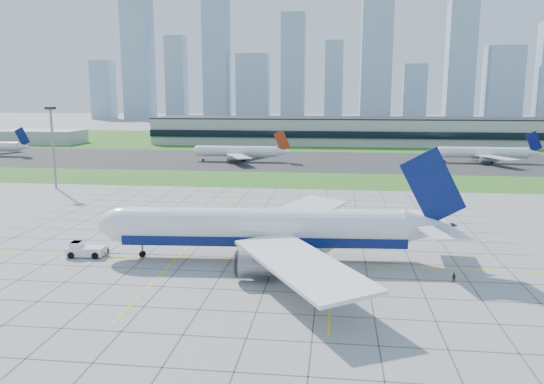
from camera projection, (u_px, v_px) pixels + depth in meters
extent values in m
plane|color=#9F9E99|center=(233.00, 258.00, 97.06)|extent=(1400.00, 1400.00, 0.00)
cube|color=#30621C|center=(282.00, 180.00, 184.90)|extent=(700.00, 35.00, 0.04)
cube|color=#383838|center=(295.00, 160.00, 238.58)|extent=(700.00, 75.00, 0.04)
cube|color=#30621C|center=(308.00, 140.00, 345.95)|extent=(700.00, 145.00, 0.04)
cube|color=#474744|center=(20.00, 235.00, 112.52)|extent=(0.18, 130.00, 0.02)
cube|color=#474744|center=(55.00, 236.00, 111.57)|extent=(0.18, 130.00, 0.02)
cube|color=#474744|center=(91.00, 237.00, 110.62)|extent=(0.18, 130.00, 0.02)
cube|color=#474744|center=(128.00, 239.00, 109.67)|extent=(0.18, 130.00, 0.02)
cube|color=#474744|center=(165.00, 240.00, 108.72)|extent=(0.18, 130.00, 0.02)
cube|color=#474744|center=(203.00, 241.00, 107.77)|extent=(0.18, 130.00, 0.02)
cube|color=#474744|center=(242.00, 242.00, 106.82)|extent=(0.18, 130.00, 0.02)
cube|color=#474744|center=(282.00, 244.00, 105.87)|extent=(0.18, 130.00, 0.02)
cube|color=#474744|center=(322.00, 245.00, 104.92)|extent=(0.18, 130.00, 0.02)
cube|color=#474744|center=(363.00, 247.00, 103.97)|extent=(0.18, 130.00, 0.02)
cube|color=#474744|center=(404.00, 248.00, 103.01)|extent=(0.18, 130.00, 0.02)
cube|color=#474744|center=(447.00, 249.00, 102.06)|extent=(0.18, 130.00, 0.02)
cube|color=#474744|center=(490.00, 251.00, 101.11)|extent=(0.18, 130.00, 0.02)
cube|color=#474744|center=(162.00, 367.00, 58.02)|extent=(110.00, 0.18, 0.02)
cube|color=#474744|center=(183.00, 335.00, 65.82)|extent=(110.00, 0.18, 0.02)
cube|color=#474744|center=(199.00, 309.00, 73.63)|extent=(110.00, 0.18, 0.02)
cube|color=#474744|center=(212.00, 289.00, 81.44)|extent=(110.00, 0.18, 0.02)
cube|color=#474744|center=(223.00, 272.00, 89.25)|extent=(110.00, 0.18, 0.02)
cube|color=#474744|center=(233.00, 257.00, 97.06)|extent=(110.00, 0.18, 0.02)
cube|color=#474744|center=(240.00, 245.00, 104.87)|extent=(110.00, 0.18, 0.02)
cube|color=#474744|center=(247.00, 235.00, 112.67)|extent=(110.00, 0.18, 0.02)
cube|color=#474744|center=(253.00, 226.00, 120.48)|extent=(110.00, 0.18, 0.02)
cube|color=#474744|center=(258.00, 218.00, 128.29)|extent=(110.00, 0.18, 0.02)
cube|color=#474744|center=(263.00, 211.00, 136.10)|extent=(110.00, 0.18, 0.02)
cube|color=#474744|center=(267.00, 204.00, 143.91)|extent=(110.00, 0.18, 0.02)
cube|color=#474744|center=(270.00, 199.00, 151.72)|extent=(110.00, 0.18, 0.02)
cube|color=#474744|center=(274.00, 193.00, 159.52)|extent=(110.00, 0.18, 0.02)
cube|color=yellow|center=(230.00, 261.00, 95.10)|extent=(120.00, 0.25, 0.03)
cube|color=yellow|center=(206.00, 229.00, 117.77)|extent=(0.25, 100.00, 0.03)
cube|color=yellow|center=(332.00, 233.00, 114.44)|extent=(0.25, 100.00, 0.03)
cube|color=#B7B7B2|center=(373.00, 131.00, 315.43)|extent=(260.00, 42.00, 15.00)
cube|color=black|center=(376.00, 135.00, 294.54)|extent=(260.00, 1.00, 4.00)
cube|color=black|center=(374.00, 118.00, 313.99)|extent=(260.00, 42.00, 0.80)
cube|color=#B7B7B2|center=(40.00, 137.00, 320.32)|extent=(50.00, 25.00, 8.00)
cylinder|color=gray|center=(53.00, 149.00, 166.55)|extent=(0.70, 0.70, 25.00)
cube|color=black|center=(50.00, 108.00, 164.23)|extent=(2.50, 2.50, 0.80)
cube|color=#95ADC3|center=(103.00, 90.00, 629.07)|extent=(24.00, 21.60, 68.00)
cube|color=#95ADC3|center=(138.00, 58.00, 616.98)|extent=(31.00, 27.90, 142.00)
cube|color=#95ADC3|center=(177.00, 78.00, 615.91)|extent=(22.00, 19.80, 95.00)
cube|color=#95ADC3|center=(216.00, 49.00, 604.28)|extent=(28.00, 25.20, 160.00)
cube|color=#95ADC3|center=(253.00, 87.00, 607.13)|extent=(35.00, 31.50, 74.00)
cube|color=#95ADC3|center=(293.00, 67.00, 597.65)|extent=(26.00, 23.40, 118.00)
cube|color=#95ADC3|center=(334.00, 81.00, 594.92)|extent=(20.00, 18.00, 88.00)
cube|color=#95ADC3|center=(376.00, 52.00, 583.80)|extent=(33.00, 29.70, 150.00)
cube|color=#95ADC3|center=(414.00, 93.00, 586.71)|extent=(24.00, 21.60, 62.00)
cube|color=#95ADC3|center=(460.00, 62.00, 575.11)|extent=(29.00, 26.10, 128.00)
cube|color=#95ADC3|center=(503.00, 84.00, 574.02)|extent=(36.00, 32.40, 80.00)
cylinder|color=white|center=(264.00, 226.00, 94.99)|extent=(50.51, 9.93, 6.55)
cube|color=#081552|center=(264.00, 238.00, 95.36)|extent=(50.48, 9.49, 1.75)
ellipsoid|color=white|center=(126.00, 225.00, 96.30)|extent=(10.89, 7.24, 6.55)
cube|color=black|center=(113.00, 222.00, 96.33)|extent=(2.63, 3.65, 0.65)
cone|color=white|center=(427.00, 227.00, 93.41)|extent=(9.13, 6.79, 6.22)
cube|color=#081552|center=(433.00, 186.00, 92.05)|extent=(11.90, 1.35, 13.92)
cube|color=white|center=(300.00, 212.00, 111.98)|extent=(20.61, 32.00, 1.06)
cube|color=white|center=(300.00, 264.00, 77.71)|extent=(23.74, 31.38, 1.06)
cylinder|color=slate|center=(268.00, 228.00, 106.83)|extent=(7.36, 4.62, 4.15)
cylinder|color=slate|center=(259.00, 264.00, 84.34)|extent=(7.36, 4.62, 4.15)
cylinder|color=gray|center=(142.00, 250.00, 97.02)|extent=(0.42, 0.42, 2.84)
cylinder|color=black|center=(143.00, 254.00, 97.16)|extent=(1.23, 0.63, 1.20)
cylinder|color=black|center=(294.00, 250.00, 99.11)|extent=(1.50, 1.40, 1.42)
cylinder|color=black|center=(294.00, 262.00, 92.26)|extent=(1.50, 1.40, 1.42)
cube|color=white|center=(86.00, 251.00, 97.68)|extent=(6.89, 3.57, 1.56)
cube|color=white|center=(76.00, 245.00, 97.57)|extent=(2.17, 2.58, 1.23)
cube|color=black|center=(76.00, 244.00, 97.53)|extent=(1.93, 2.35, 0.78)
cube|color=gray|center=(112.00, 253.00, 97.49)|extent=(3.35, 0.43, 0.20)
cylinder|color=black|center=(78.00, 251.00, 99.30)|extent=(1.26, 0.64, 1.23)
cylinder|color=black|center=(71.00, 255.00, 96.45)|extent=(1.26, 0.64, 1.23)
cylinder|color=black|center=(101.00, 251.00, 99.06)|extent=(1.26, 0.64, 1.23)
cylinder|color=black|center=(95.00, 256.00, 96.21)|extent=(1.26, 0.64, 1.23)
imported|color=black|center=(108.00, 252.00, 97.76)|extent=(0.73, 0.74, 1.72)
imported|color=black|center=(454.00, 278.00, 83.92)|extent=(0.98, 0.94, 1.59)
cube|color=#081652|center=(22.00, 136.00, 253.33)|extent=(7.46, 0.40, 9.15)
cube|color=white|center=(2.00, 146.00, 267.30)|extent=(13.89, 20.66, 0.40)
cylinder|color=white|center=(238.00, 151.00, 234.59)|extent=(35.44, 4.80, 4.80)
cube|color=#A02B12|center=(282.00, 140.00, 231.34)|extent=(7.46, 0.40, 9.15)
cube|color=white|center=(247.00, 151.00, 245.18)|extent=(13.89, 20.66, 0.40)
cube|color=white|center=(239.00, 156.00, 223.70)|extent=(13.89, 20.66, 0.40)
cylinder|color=black|center=(245.00, 160.00, 237.11)|extent=(1.00, 1.00, 1.00)
cylinder|color=black|center=(243.00, 161.00, 232.82)|extent=(1.00, 1.00, 1.00)
cylinder|color=white|center=(484.00, 153.00, 229.71)|extent=(36.48, 4.80, 4.80)
cube|color=#080D56|center=(534.00, 142.00, 226.39)|extent=(7.46, 0.40, 9.15)
cube|color=white|center=(483.00, 152.00, 240.29)|extent=(13.89, 20.66, 0.40)
cube|color=white|center=(497.00, 157.00, 218.82)|extent=(13.89, 20.66, 0.40)
cylinder|color=black|center=(489.00, 161.00, 232.22)|extent=(1.00, 1.00, 1.00)
cylinder|color=black|center=(492.00, 162.00, 227.93)|extent=(1.00, 1.00, 1.00)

